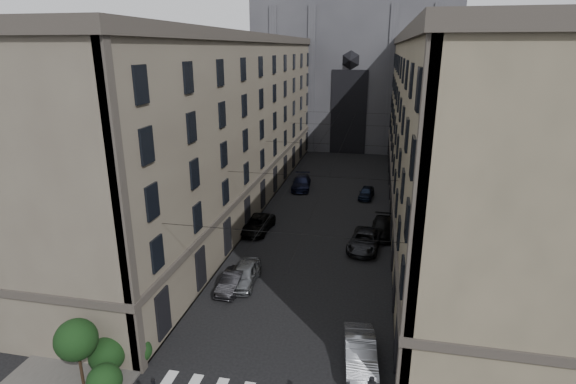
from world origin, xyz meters
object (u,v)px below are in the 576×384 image
Objects in this scene: car_right_midnear at (365,241)px; car_right_far at (366,193)px; gothic_tower at (356,46)px; car_left_midfar at (257,224)px; car_left_near at (245,274)px; car_left_far at (301,183)px; car_right_near at (360,353)px; car_right_midfar at (383,228)px; car_left_midnear at (232,281)px.

car_right_far is at bearing 99.46° from car_right_midnear.
gothic_tower reaches higher than car_left_midfar.
car_left_far is (0.00, 25.12, 0.01)m from car_left_near.
car_left_midfar is 10.79m from car_right_midnear.
car_right_near is at bearing -79.86° from car_left_far.
gothic_tower reaches higher than car_left_far.
car_right_midnear is 1.43× the size of car_right_far.
gothic_tower reaches higher than car_right_midfar.
car_left_far reaches higher than car_right_midfar.
car_left_far is (1.80, 14.89, 0.07)m from car_left_midfar.
car_left_midnear is at bearing -94.70° from gothic_tower.
car_left_near is at bearing -128.85° from car_right_midnear.
car_left_near reaches higher than car_right_far.
car_right_midnear is (8.81, -16.81, -0.01)m from car_left_far.
car_left_midnear is 11.89m from car_right_near.
gothic_tower is 11.61× the size of car_right_near.
car_left_midfar is 21.00m from car_right_near.
car_left_midfar is at bearing 115.02° from car_right_near.
car_left_near is (-4.20, -58.06, -17.00)m from gothic_tower.
gothic_tower is at bearing 83.65° from car_left_near.
car_right_midnear is at bearing -113.17° from car_right_midfar.
car_right_near is at bearing -92.32° from car_right_midfar.
car_left_near is 10.39m from car_left_midfar.
car_left_midfar is at bearing 97.79° from car_left_near.
car_left_far reaches higher than car_right_far.
car_left_midnear is 0.77× the size of car_left_midfar.
car_right_near is 19.50m from car_right_midfar.
car_right_midfar is (1.59, 3.50, -0.04)m from car_right_midnear.
gothic_tower is 12.33× the size of car_left_near.
car_right_midfar is at bearing 79.89° from car_right_near.
car_left_near is at bearing -103.81° from car_right_far.
car_right_midfar is at bearing -73.59° from car_right_far.
gothic_tower is 14.06× the size of car_left_midnear.
car_left_midfar is (-1.80, 10.23, -0.06)m from car_left_near.
car_right_near reaches higher than car_left_midfar.
car_left_near is at bearing -95.54° from car_left_far.
car_right_near is (9.85, -6.65, 0.14)m from car_left_midnear.
gothic_tower is at bearing 87.78° from car_right_near.
car_left_midfar is (-1.15, 11.24, 0.06)m from car_left_midnear.
car_left_far is at bearing 99.11° from car_right_near.
car_right_near is at bearing -41.98° from car_left_near.
car_left_far is 1.39× the size of car_right_far.
gothic_tower is 51.13m from car_left_midfar.
car_right_near reaches higher than car_left_near.
car_left_far is 8.67m from car_right_far.
car_right_midnear is at bearing -82.12° from car_right_far.
car_left_near is 25.12m from car_left_far.
car_left_far is 1.11× the size of car_right_near.
car_right_near is at bearing -82.24° from car_right_far.
car_right_far is (-0.41, 14.67, -0.11)m from car_right_midnear.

